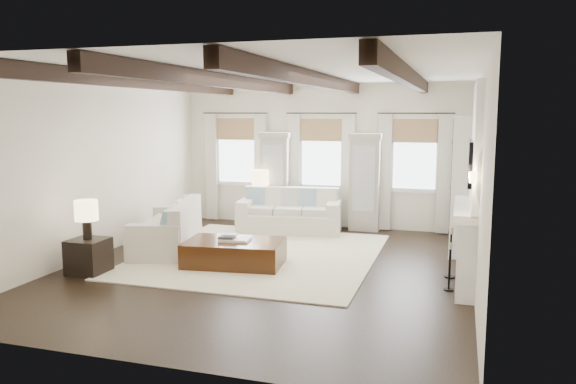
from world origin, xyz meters
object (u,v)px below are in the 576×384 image
(sofa_left, at_px, (170,231))
(side_table_front, at_px, (89,256))
(sofa_back, at_px, (290,214))
(side_table_back, at_px, (261,213))
(ottoman, at_px, (234,253))

(sofa_left, height_order, side_table_front, sofa_left)
(sofa_back, bearing_deg, side_table_back, 159.46)
(sofa_back, height_order, side_table_back, sofa_back)
(sofa_back, bearing_deg, side_table_front, -118.51)
(sofa_back, relative_size, side_table_front, 4.11)
(sofa_left, xyz_separation_m, side_table_front, (-0.49, -1.77, -0.09))
(sofa_left, distance_m, side_table_front, 1.83)
(sofa_back, height_order, side_table_front, sofa_back)
(ottoman, bearing_deg, side_table_back, 95.14)
(sofa_back, xyz_separation_m, sofa_left, (-1.68, -2.23, -0.01))
(sofa_left, distance_m, ottoman, 1.71)
(sofa_left, height_order, ottoman, sofa_left)
(side_table_front, bearing_deg, sofa_back, 61.49)
(sofa_back, bearing_deg, ottoman, -92.09)
(ottoman, bearing_deg, sofa_back, 81.01)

